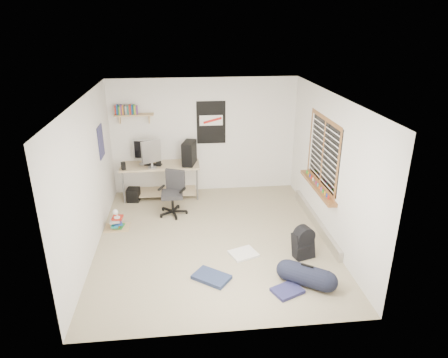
{
  "coord_description": "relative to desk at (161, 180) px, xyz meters",
  "views": [
    {
      "loc": [
        -0.47,
        -6.12,
        3.63
      ],
      "look_at": [
        0.2,
        0.12,
        1.09
      ],
      "focal_mm": 32.0,
      "sensor_mm": 36.0,
      "label": 1
    }
  ],
  "objects": [
    {
      "name": "desk",
      "position": [
        0.0,
        0.0,
        0.0
      ],
      "size": [
        1.8,
        1.22,
        0.75
      ],
      "primitive_type": "cube",
      "rotation": [
        0.0,
        0.0,
        0.33
      ],
      "color": "tan",
      "rests_on": "floor"
    },
    {
      "name": "speaker_right",
      "position": [
        -0.03,
        -0.09,
        0.49
      ],
      "size": [
        0.11,
        0.11,
        0.2
      ],
      "primitive_type": "cube",
      "rotation": [
        0.0,
        0.0,
        0.12
      ],
      "color": "black",
      "rests_on": "desk"
    },
    {
      "name": "left_wall",
      "position": [
        -1.04,
        -1.99,
        0.89
      ],
      "size": [
        0.01,
        4.5,
        2.5
      ],
      "primitive_type": "cube",
      "color": "silver",
      "rests_on": "ground"
    },
    {
      "name": "wall_shelf",
      "position": [
        -0.48,
        0.15,
        1.42
      ],
      "size": [
        0.8,
        0.22,
        0.24
      ],
      "primitive_type": "cube",
      "color": "tan",
      "rests_on": "back_wall"
    },
    {
      "name": "pc_tower",
      "position": [
        0.62,
        -0.1,
        0.63
      ],
      "size": [
        0.34,
        0.51,
        0.49
      ],
      "primitive_type": "cube",
      "rotation": [
        0.0,
        0.0,
        -0.26
      ],
      "color": "black",
      "rests_on": "desk"
    },
    {
      "name": "window",
      "position": [
        2.92,
        -1.69,
        1.08
      ],
      "size": [
        0.1,
        1.5,
        1.26
      ],
      "primitive_type": "cube",
      "color": "brown",
      "rests_on": "right_wall"
    },
    {
      "name": "keyboard",
      "position": [
        -0.14,
        -0.09,
        0.4
      ],
      "size": [
        0.38,
        0.21,
        0.02
      ],
      "primitive_type": "cube",
      "rotation": [
        0.0,
        0.0,
        -0.26
      ],
      "color": "black",
      "rests_on": "desk"
    },
    {
      "name": "baseboard_heater",
      "position": [
        2.92,
        -1.69,
        -0.28
      ],
      "size": [
        0.08,
        2.5,
        0.18
      ],
      "primitive_type": "cube",
      "color": "#B7B2A8",
      "rests_on": "floor"
    },
    {
      "name": "backpack",
      "position": [
        2.38,
        -2.68,
        -0.16
      ],
      "size": [
        0.39,
        0.34,
        0.43
      ],
      "primitive_type": "cube",
      "rotation": [
        0.0,
        0.0,
        0.29
      ],
      "color": "black",
      "rests_on": "floor"
    },
    {
      "name": "office_chair",
      "position": [
        0.25,
        -0.92,
        0.12
      ],
      "size": [
        0.75,
        0.75,
        0.88
      ],
      "primitive_type": "cube",
      "rotation": [
        0.0,
        0.0,
        -0.4
      ],
      "color": "#27272A",
      "rests_on": "floor"
    },
    {
      "name": "poster_back_wall",
      "position": [
        1.12,
        0.24,
        1.19
      ],
      "size": [
        0.62,
        0.03,
        0.92
      ],
      "primitive_type": "cube",
      "color": "black",
      "rests_on": "back_wall"
    },
    {
      "name": "tshirt",
      "position": [
        1.42,
        -2.54,
        -0.34
      ],
      "size": [
        0.52,
        0.48,
        0.04
      ],
      "primitive_type": "cube",
      "rotation": [
        0.0,
        0.0,
        0.36
      ],
      "color": "silver",
      "rests_on": "floor"
    },
    {
      "name": "poster_left_wall",
      "position": [
        -1.02,
        -0.79,
        1.14
      ],
      "size": [
        0.02,
        0.42,
        0.6
      ],
      "primitive_type": "cube",
      "color": "navy",
      "rests_on": "left_wall"
    },
    {
      "name": "monitor_right",
      "position": [
        -0.15,
        -0.23,
        0.62
      ],
      "size": [
        0.42,
        0.31,
        0.47
      ],
      "primitive_type": "cube",
      "rotation": [
        0.0,
        0.0,
        0.53
      ],
      "color": "#9FA0A4",
      "rests_on": "desk"
    },
    {
      "name": "book_stack",
      "position": [
        -0.78,
        -1.39,
        -0.21
      ],
      "size": [
        0.47,
        0.41,
        0.28
      ],
      "primitive_type": "cube",
      "rotation": [
        0.0,
        0.0,
        0.2
      ],
      "color": "brown",
      "rests_on": "floor"
    },
    {
      "name": "jeans_a",
      "position": [
        0.84,
        -3.14,
        -0.33
      ],
      "size": [
        0.63,
        0.59,
        0.06
      ],
      "primitive_type": "cube",
      "rotation": [
        0.0,
        0.0,
        -0.65
      ],
      "color": "#222D4E",
      "rests_on": "floor"
    },
    {
      "name": "monitor_left",
      "position": [
        -0.36,
        0.01,
        0.6
      ],
      "size": [
        0.39,
        0.18,
        0.42
      ],
      "primitive_type": "cube",
      "rotation": [
        0.0,
        0.0,
        -0.23
      ],
      "color": "#AFAFB4",
      "rests_on": "desk"
    },
    {
      "name": "floor",
      "position": [
        0.97,
        -1.99,
        -0.37
      ],
      "size": [
        4.0,
        4.5,
        0.01
      ],
      "primitive_type": "cube",
      "color": "gray",
      "rests_on": "ground"
    },
    {
      "name": "right_wall",
      "position": [
        2.97,
        -1.99,
        0.89
      ],
      "size": [
        0.01,
        4.5,
        2.5
      ],
      "primitive_type": "cube",
      "color": "silver",
      "rests_on": "ground"
    },
    {
      "name": "duffel_bag",
      "position": [
        2.21,
        -3.42,
        -0.22
      ],
      "size": [
        0.44,
        0.44,
        0.61
      ],
      "primitive_type": "cylinder",
      "rotation": [
        0.0,
        0.0,
        -0.61
      ],
      "color": "black",
      "rests_on": "floor"
    },
    {
      "name": "speaker_left",
      "position": [
        -0.73,
        -0.3,
        0.47
      ],
      "size": [
        0.1,
        0.1,
        0.16
      ],
      "primitive_type": "cube",
      "rotation": [
        0.0,
        0.0,
        0.38
      ],
      "color": "black",
      "rests_on": "desk"
    },
    {
      "name": "desk_lamp",
      "position": [
        -0.76,
        -1.41,
        0.02
      ],
      "size": [
        0.17,
        0.21,
        0.18
      ],
      "primitive_type": "cube",
      "rotation": [
        0.0,
        0.0,
        0.37
      ],
      "color": "silver",
      "rests_on": "book_stack"
    },
    {
      "name": "ceiling",
      "position": [
        0.97,
        -1.99,
        2.14
      ],
      "size": [
        4.0,
        4.5,
        0.01
      ],
      "primitive_type": "cube",
      "color": "white",
      "rests_on": "ground"
    },
    {
      "name": "jeans_b",
      "position": [
        1.9,
        -3.56,
        -0.34
      ],
      "size": [
        0.5,
        0.45,
        0.05
      ],
      "primitive_type": "cube",
      "rotation": [
        0.0,
        0.0,
        0.42
      ],
      "color": "#232450",
      "rests_on": "floor"
    },
    {
      "name": "subwoofer",
      "position": [
        -0.59,
        -0.21,
        -0.22
      ],
      "size": [
        0.29,
        0.29,
        0.29
      ],
      "primitive_type": "cube",
      "rotation": [
        0.0,
        0.0,
        -0.12
      ],
      "color": "black",
      "rests_on": "floor"
    },
    {
      "name": "back_wall",
      "position": [
        0.97,
        0.27,
        0.89
      ],
      "size": [
        4.0,
        0.01,
        2.5
      ],
      "primitive_type": "cube",
      "color": "silver",
      "rests_on": "ground"
    }
  ]
}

